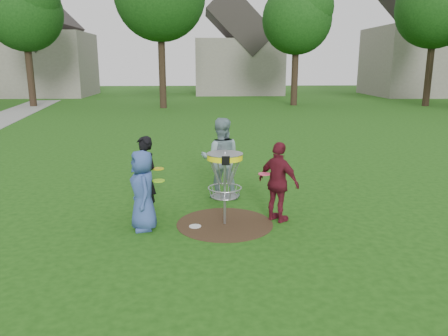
{
  "coord_description": "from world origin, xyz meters",
  "views": [
    {
      "loc": [
        -0.38,
        -7.65,
        2.93
      ],
      "look_at": [
        0.0,
        0.3,
        1.0
      ],
      "focal_mm": 35.0,
      "sensor_mm": 36.0,
      "label": 1
    }
  ],
  "objects_px": {
    "player_black": "(145,177)",
    "disc_golf_basket": "(225,171)",
    "player_blue": "(143,190)",
    "player_grey": "(221,158)",
    "player_maroon": "(279,182)"
  },
  "relations": [
    {
      "from": "player_black",
      "to": "disc_golf_basket",
      "type": "xyz_separation_m",
      "value": [
        1.51,
        -0.54,
        0.23
      ]
    },
    {
      "from": "player_blue",
      "to": "disc_golf_basket",
      "type": "height_order",
      "value": "player_blue"
    },
    {
      "from": "player_grey",
      "to": "player_maroon",
      "type": "height_order",
      "value": "player_grey"
    },
    {
      "from": "player_grey",
      "to": "disc_golf_basket",
      "type": "distance_m",
      "value": 1.64
    },
    {
      "from": "player_blue",
      "to": "player_maroon",
      "type": "height_order",
      "value": "player_maroon"
    },
    {
      "from": "player_grey",
      "to": "player_maroon",
      "type": "distance_m",
      "value": 1.84
    },
    {
      "from": "player_blue",
      "to": "player_maroon",
      "type": "relative_size",
      "value": 0.95
    },
    {
      "from": "player_grey",
      "to": "player_maroon",
      "type": "relative_size",
      "value": 1.17
    },
    {
      "from": "player_maroon",
      "to": "player_blue",
      "type": "bearing_deg",
      "value": 53.17
    },
    {
      "from": "player_blue",
      "to": "disc_golf_basket",
      "type": "bearing_deg",
      "value": 78.98
    },
    {
      "from": "player_blue",
      "to": "player_grey",
      "type": "xyz_separation_m",
      "value": [
        1.45,
        1.81,
        0.17
      ]
    },
    {
      "from": "player_black",
      "to": "disc_golf_basket",
      "type": "height_order",
      "value": "player_black"
    },
    {
      "from": "player_grey",
      "to": "disc_golf_basket",
      "type": "bearing_deg",
      "value": 93.57
    },
    {
      "from": "player_grey",
      "to": "player_blue",
      "type": "bearing_deg",
      "value": 54.54
    },
    {
      "from": "player_black",
      "to": "player_maroon",
      "type": "xyz_separation_m",
      "value": [
        2.52,
        -0.43,
        -0.03
      ]
    }
  ]
}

